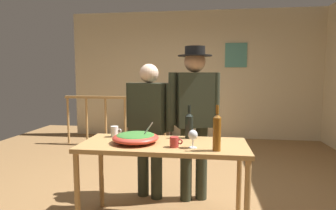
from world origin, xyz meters
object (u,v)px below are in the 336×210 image
at_px(serving_table, 164,152).
at_px(person_standing_left, 149,120).
at_px(mug_red, 174,142).
at_px(salad_bowl, 136,137).
at_px(tv_console, 150,128).
at_px(flat_screen_tv, 150,107).
at_px(mug_white, 115,131).
at_px(person_standing_right, 194,110).
at_px(wine_bottle_dark, 189,125).
at_px(wine_bottle_amber, 217,132).
at_px(framed_picture, 236,55).
at_px(stair_railing, 144,115).
at_px(wine_glass, 193,136).

distance_m(serving_table, person_standing_left, 0.67).
bearing_deg(mug_red, salad_bowl, 163.51).
bearing_deg(mug_red, serving_table, 131.18).
relative_size(tv_console, mug_red, 7.97).
height_order(flat_screen_tv, serving_table, flat_screen_tv).
bearing_deg(serving_table, mug_white, 160.47).
xyz_separation_m(tv_console, person_standing_right, (1.09, -2.89, 0.78)).
bearing_deg(wine_bottle_dark, wine_bottle_amber, -59.32).
distance_m(framed_picture, serving_table, 4.05).
xyz_separation_m(stair_railing, mug_white, (0.30, -2.68, 0.22)).
bearing_deg(wine_glass, person_standing_right, 91.69).
height_order(stair_railing, person_standing_right, person_standing_right).
relative_size(stair_railing, person_standing_right, 1.46).
height_order(framed_picture, salad_bowl, framed_picture).
height_order(stair_railing, mug_white, stair_railing).
bearing_deg(framed_picture, person_standing_right, -103.22).
height_order(flat_screen_tv, person_standing_left, person_standing_left).
bearing_deg(serving_table, flat_screen_tv, 103.63).
bearing_deg(serving_table, wine_bottle_dark, 46.63).
bearing_deg(wine_bottle_amber, framed_picture, 82.42).
distance_m(serving_table, person_standing_right, 0.71).
distance_m(stair_railing, person_standing_right, 2.56).
height_order(wine_bottle_amber, person_standing_right, person_standing_right).
relative_size(mug_red, person_standing_left, 0.07).
bearing_deg(mug_red, framed_picture, 77.21).
relative_size(tv_console, wine_glass, 5.72).
relative_size(wine_glass, mug_red, 1.39).
xyz_separation_m(serving_table, mug_red, (0.12, -0.13, 0.13)).
relative_size(wine_glass, person_standing_left, 0.10).
relative_size(wine_bottle_amber, mug_red, 3.37).
relative_size(person_standing_left, person_standing_right, 0.89).
relative_size(framed_picture, salad_bowl, 1.21).
xyz_separation_m(salad_bowl, wine_glass, (0.53, -0.11, 0.06)).
relative_size(wine_bottle_amber, person_standing_left, 0.25).
distance_m(tv_console, flat_screen_tv, 0.47).
relative_size(wine_bottle_dark, person_standing_left, 0.21).
distance_m(flat_screen_tv, person_standing_right, 3.07).
bearing_deg(person_standing_left, stair_railing, -56.83).
height_order(serving_table, salad_bowl, salad_bowl).
bearing_deg(serving_table, wine_bottle_amber, -22.64).
bearing_deg(mug_white, serving_table, -19.53).
distance_m(tv_console, person_standing_right, 3.18).
bearing_deg(flat_screen_tv, framed_picture, 9.92).
distance_m(wine_glass, mug_red, 0.17).
bearing_deg(stair_railing, mug_red, -72.58).
bearing_deg(mug_white, wine_bottle_amber, -21.01).
bearing_deg(wine_bottle_dark, mug_red, -105.90).
bearing_deg(wine_bottle_dark, framed_picture, 77.53).
bearing_deg(person_standing_left, tv_console, -59.54).
relative_size(serving_table, wine_glass, 9.65).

